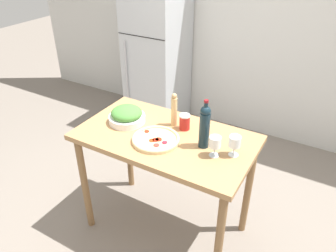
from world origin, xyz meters
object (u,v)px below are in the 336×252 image
object	(u,v)px
pepper_mill	(174,110)
wine_glass_near	(215,143)
homemade_pizza	(156,139)
salt_canister	(185,122)
salad_bowl	(127,115)
wine_glass_far	(235,142)
refrigerator	(157,60)
wine_bottle	(205,126)

from	to	relation	value
pepper_mill	wine_glass_near	bearing A→B (deg)	-26.78
homemade_pizza	salt_canister	size ratio (longest dim) A/B	2.84
salad_bowl	wine_glass_far	bearing A→B (deg)	-0.11
refrigerator	salt_canister	xyz separation A→B (m)	(1.10, -1.41, 0.16)
wine_glass_near	salad_bowl	distance (m)	0.76
wine_glass_near	salt_canister	world-z (taller)	wine_glass_near
wine_glass_near	salad_bowl	size ratio (longest dim) A/B	0.51
refrigerator	wine_glass_near	bearing A→B (deg)	-48.43
refrigerator	wine_glass_near	size ratio (longest dim) A/B	11.66
refrigerator	homemade_pizza	world-z (taller)	refrigerator
wine_glass_far	salt_canister	xyz separation A→B (m)	(-0.43, 0.13, -0.04)
wine_bottle	refrigerator	bearing A→B (deg)	130.52
salad_bowl	homemade_pizza	world-z (taller)	salad_bowl
refrigerator	salt_canister	size ratio (longest dim) A/B	14.12
wine_glass_far	wine_bottle	bearing A→B (deg)	-178.90
refrigerator	homemade_pizza	distance (m)	1.94
wine_glass_near	pepper_mill	xyz separation A→B (m)	(-0.42, 0.21, 0.03)
wine_bottle	homemade_pizza	size ratio (longest dim) A/B	1.04
wine_bottle	salt_canister	distance (m)	0.27
refrigerator	pepper_mill	size ratio (longest dim) A/B	6.38
wine_bottle	wine_glass_far	size ratio (longest dim) A/B	2.45
salt_canister	refrigerator	bearing A→B (deg)	128.07
wine_bottle	salad_bowl	world-z (taller)	wine_bottle
wine_glass_near	wine_glass_far	distance (m)	0.13
pepper_mill	refrigerator	bearing A→B (deg)	125.81
wine_glass_near	wine_glass_far	xyz separation A→B (m)	(0.11, 0.07, 0.00)
wine_glass_near	wine_glass_far	world-z (taller)	same
wine_glass_far	pepper_mill	world-z (taller)	pepper_mill
wine_glass_far	pepper_mill	bearing A→B (deg)	164.85
pepper_mill	homemade_pizza	world-z (taller)	pepper_mill
refrigerator	homemade_pizza	xyz separation A→B (m)	(1.01, -1.66, 0.12)
refrigerator	wine_bottle	world-z (taller)	refrigerator
salt_canister	homemade_pizza	bearing A→B (deg)	-111.91
refrigerator	wine_bottle	bearing A→B (deg)	-49.48
wine_bottle	pepper_mill	bearing A→B (deg)	154.80
wine_bottle	salad_bowl	distance (m)	0.66
wine_bottle	wine_glass_far	world-z (taller)	wine_bottle
refrigerator	wine_glass_far	world-z (taller)	refrigerator
wine_glass_far	salad_bowl	xyz separation A→B (m)	(-0.86, 0.00, -0.04)
wine_bottle	salad_bowl	bearing A→B (deg)	179.48
pepper_mill	wine_glass_far	bearing A→B (deg)	-15.15
wine_glass_near	pepper_mill	bearing A→B (deg)	153.22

